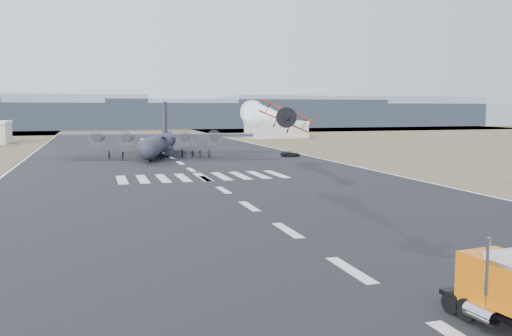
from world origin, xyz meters
name	(u,v)px	position (x,y,z in m)	size (l,w,h in m)	color
ground	(351,270)	(0.00, 0.00, 0.00)	(500.00, 500.00, 0.00)	black
scrub_far	(128,130)	(0.00, 230.00, 0.00)	(500.00, 80.00, 0.00)	brown
runway_markings	(191,170)	(0.00, 60.00, 0.01)	(60.00, 260.00, 0.01)	silver
ridge_seg_d	(124,116)	(0.00, 260.00, 6.50)	(150.00, 50.00, 13.00)	slate
ridge_seg_e	(244,113)	(65.00, 260.00, 7.50)	(150.00, 50.00, 15.00)	slate
ridge_seg_f	(351,111)	(130.00, 260.00, 8.50)	(150.00, 50.00, 17.00)	slate
ridge_seg_g	(445,114)	(195.00, 260.00, 6.50)	(150.00, 50.00, 13.00)	slate
hangar_right	(276,129)	(46.00, 150.00, 3.01)	(20.50, 12.50, 5.90)	#A9A396
aerobatic_biplane	(285,118)	(2.49, 19.69, 9.51)	(5.20, 5.09, 3.40)	#B40C0E
smoke_trail	(256,114)	(5.31, 39.16, 9.66)	(5.16, 23.43, 3.51)	white
transport_aircraft	(158,142)	(-2.15, 88.79, 3.09)	(41.11, 33.61, 11.98)	#212331
support_vehicle	(290,154)	(25.01, 78.66, 0.59)	(1.96, 4.25, 1.18)	black
crew_a	(109,155)	(-12.83, 83.38, 0.90)	(0.65, 0.54, 1.79)	black
crew_b	(161,156)	(-2.86, 78.35, 0.85)	(0.83, 0.51, 1.71)	black
crew_c	(200,154)	(5.50, 80.57, 0.85)	(1.10, 0.51, 1.71)	black
crew_d	(182,153)	(2.18, 83.47, 0.90)	(1.06, 0.54, 1.81)	black
crew_e	(184,155)	(2.28, 81.21, 0.78)	(0.77, 0.47, 1.57)	black
crew_f	(193,154)	(4.17, 81.95, 0.82)	(1.51, 0.49, 1.63)	black
crew_g	(209,154)	(7.51, 80.74, 0.90)	(0.66, 0.54, 1.80)	black
crew_h	(123,156)	(-10.19, 80.40, 0.86)	(0.84, 0.52, 1.73)	black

